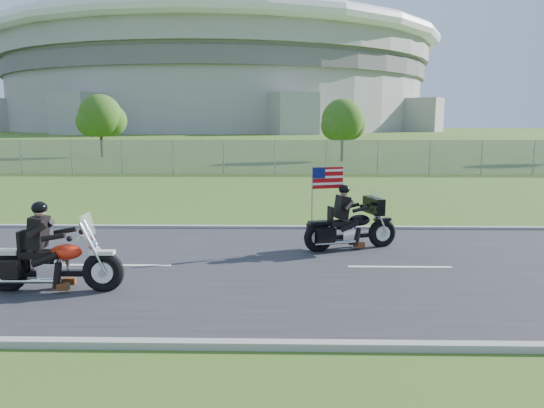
{
  "coord_description": "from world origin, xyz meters",
  "views": [
    {
      "loc": [
        1.52,
        -10.98,
        3.14
      ],
      "look_at": [
        1.28,
        0.0,
        1.39
      ],
      "focal_mm": 35.0,
      "sensor_mm": 36.0,
      "label": 1
    }
  ],
  "objects": [
    {
      "name": "ground",
      "position": [
        0.0,
        0.0,
        0.0
      ],
      "size": [
        420.0,
        420.0,
        0.0
      ],
      "primitive_type": "plane",
      "color": "#2C4F18",
      "rests_on": "ground"
    },
    {
      "name": "road",
      "position": [
        0.0,
        0.0,
        0.02
      ],
      "size": [
        120.0,
        8.0,
        0.04
      ],
      "primitive_type": "cube",
      "color": "#28282B",
      "rests_on": "ground"
    },
    {
      "name": "curb_north",
      "position": [
        0.0,
        4.05,
        0.05
      ],
      "size": [
        120.0,
        0.18,
        0.12
      ],
      "primitive_type": "cube",
      "color": "#9E9B93",
      "rests_on": "ground"
    },
    {
      "name": "curb_south",
      "position": [
        0.0,
        -4.05,
        0.05
      ],
      "size": [
        120.0,
        0.18,
        0.12
      ],
      "primitive_type": "cube",
      "color": "#9E9B93",
      "rests_on": "ground"
    },
    {
      "name": "fence",
      "position": [
        -5.0,
        20.0,
        1.0
      ],
      "size": [
        60.0,
        0.03,
        2.0
      ],
      "primitive_type": "cube",
      "color": "gray",
      "rests_on": "ground"
    },
    {
      "name": "stadium",
      "position": [
        -20.0,
        170.0,
        15.58
      ],
      "size": [
        140.4,
        140.4,
        29.2
      ],
      "color": "#A3A099",
      "rests_on": "ground"
    },
    {
      "name": "tree_fence_near",
      "position": [
        6.04,
        30.04,
        2.97
      ],
      "size": [
        3.52,
        3.28,
        4.75
      ],
      "color": "#382316",
      "rests_on": "ground"
    },
    {
      "name": "tree_fence_mid",
      "position": [
        -13.95,
        34.04,
        3.3
      ],
      "size": [
        3.96,
        3.69,
        5.3
      ],
      "color": "#382316",
      "rests_on": "ground"
    },
    {
      "name": "motorcycle_lead",
      "position": [
        -2.7,
        -1.71,
        0.54
      ],
      "size": [
        2.54,
        0.61,
        1.71
      ],
      "rotation": [
        0.0,
        0.0,
        0.02
      ],
      "color": "black",
      "rests_on": "ground"
    },
    {
      "name": "motorcycle_follow",
      "position": [
        3.15,
        1.61,
        0.56
      ],
      "size": [
        2.35,
        1.13,
        2.01
      ],
      "rotation": [
        0.0,
        0.0,
        0.31
      ],
      "color": "black",
      "rests_on": "ground"
    }
  ]
}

